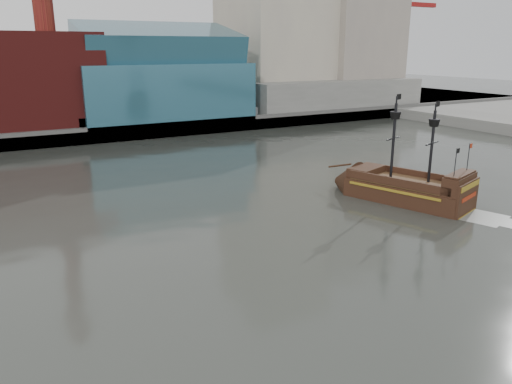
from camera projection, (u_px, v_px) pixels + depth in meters
ground at (398, 313)px, 28.65m from camera, size 400.00×400.00×0.00m
promenade_far at (84, 115)px, 105.61m from camera, size 220.00×60.00×2.00m
seawall at (119, 133)px, 80.76m from camera, size 220.00×1.00×2.60m
crane_a at (399, 30)px, 128.83m from camera, size 22.50×4.00×32.25m
crane_b at (398, 44)px, 142.69m from camera, size 19.10×4.00×26.25m
pirate_ship at (409, 192)px, 49.07m from camera, size 9.00×15.60×11.20m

